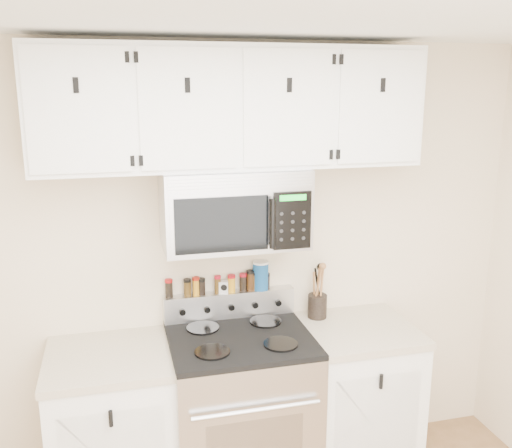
{
  "coord_description": "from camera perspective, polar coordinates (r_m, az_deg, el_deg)",
  "views": [
    {
      "loc": [
        -0.62,
        -1.33,
        2.27
      ],
      "look_at": [
        0.09,
        1.45,
        1.56
      ],
      "focal_mm": 40.0,
      "sensor_mm": 36.0,
      "label": 1
    }
  ],
  "objects": [
    {
      "name": "spice_jar_5",
      "position": [
        3.3,
        -2.46,
        -5.95
      ],
      "size": [
        0.04,
        0.04,
        0.1
      ],
      "color": "orange",
      "rests_on": "range"
    },
    {
      "name": "spice_jar_2",
      "position": [
        3.26,
        -6.0,
        -6.19
      ],
      "size": [
        0.04,
        0.04,
        0.11
      ],
      "color": "#C68517",
      "rests_on": "range"
    },
    {
      "name": "base_cabinet_left",
      "position": [
        3.31,
        -14.05,
        -19.64
      ],
      "size": [
        0.64,
        0.62,
        0.92
      ],
      "color": "white",
      "rests_on": "floor"
    },
    {
      "name": "spice_jar_0",
      "position": [
        3.25,
        -8.7,
        -6.38
      ],
      "size": [
        0.04,
        0.04,
        0.11
      ],
      "color": "black",
      "rests_on": "range"
    },
    {
      "name": "upper_cabinets",
      "position": [
        2.98,
        -2.39,
        11.57
      ],
      "size": [
        2.0,
        0.35,
        0.62
      ],
      "color": "white",
      "rests_on": "back_wall"
    },
    {
      "name": "back_wall",
      "position": [
        3.3,
        -2.83,
        -4.16
      ],
      "size": [
        3.5,
        0.01,
        2.5
      ],
      "primitive_type": "cube",
      "color": "beige",
      "rests_on": "floor"
    },
    {
      "name": "salt_canister",
      "position": [
        3.32,
        0.46,
        -5.15
      ],
      "size": [
        0.09,
        0.09,
        0.17
      ],
      "color": "#134A88",
      "rests_on": "range"
    },
    {
      "name": "spice_jar_6",
      "position": [
        3.31,
        -1.3,
        -5.83
      ],
      "size": [
        0.04,
        0.04,
        0.1
      ],
      "color": "black",
      "rests_on": "range"
    },
    {
      "name": "utensil_crock",
      "position": [
        3.42,
        6.16,
        -7.97
      ],
      "size": [
        0.11,
        0.11,
        0.33
      ],
      "color": "black",
      "rests_on": "base_cabinet_right"
    },
    {
      "name": "spice_jar_1",
      "position": [
        3.26,
        -6.88,
        -6.31
      ],
      "size": [
        0.04,
        0.04,
        0.1
      ],
      "color": "#453010",
      "rests_on": "range"
    },
    {
      "name": "base_cabinet_right",
      "position": [
        3.56,
        9.78,
        -16.84
      ],
      "size": [
        0.64,
        0.62,
        0.92
      ],
      "color": "white",
      "rests_on": "floor"
    },
    {
      "name": "microwave",
      "position": [
        3.02,
        -2.18,
        1.63
      ],
      "size": [
        0.76,
        0.44,
        0.42
      ],
      "color": "#9E9EA3",
      "rests_on": "back_wall"
    },
    {
      "name": "range",
      "position": [
        3.34,
        -1.52,
        -18.39
      ],
      "size": [
        0.76,
        0.65,
        1.1
      ],
      "color": "#B7B7BA",
      "rests_on": "floor"
    },
    {
      "name": "spice_jar_4",
      "position": [
        3.28,
        -3.85,
        -6.04
      ],
      "size": [
        0.04,
        0.04,
        0.1
      ],
      "color": "#463110",
      "rests_on": "range"
    },
    {
      "name": "kitchen_timer",
      "position": [
        3.29,
        -3.31,
        -6.29
      ],
      "size": [
        0.07,
        0.06,
        0.07
      ],
      "primitive_type": "cube",
      "rotation": [
        0.0,
        0.0,
        -0.28
      ],
      "color": "silver",
      "rests_on": "range"
    },
    {
      "name": "spice_jar_3",
      "position": [
        3.27,
        -5.48,
        -6.23
      ],
      "size": [
        0.05,
        0.05,
        0.1
      ],
      "color": "black",
      "rests_on": "range"
    },
    {
      "name": "spice_jar_7",
      "position": [
        3.32,
        -0.56,
        -5.64
      ],
      "size": [
        0.05,
        0.05,
        0.12
      ],
      "color": "#3B220E",
      "rests_on": "range"
    },
    {
      "name": "spice_jar_9",
      "position": [
        3.33,
        0.34,
        -5.71
      ],
      "size": [
        0.04,
        0.04,
        0.1
      ],
      "color": "yellow",
      "rests_on": "range"
    },
    {
      "name": "spice_jar_8",
      "position": [
        3.33,
        -0.17,
        -5.69
      ],
      "size": [
        0.04,
        0.04,
        0.11
      ],
      "color": "#422D0F",
      "rests_on": "range"
    },
    {
      "name": "spice_jar_10",
      "position": [
        3.34,
        0.99,
        -5.72
      ],
      "size": [
        0.05,
        0.05,
        0.09
      ],
      "color": "black",
      "rests_on": "range"
    }
  ]
}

